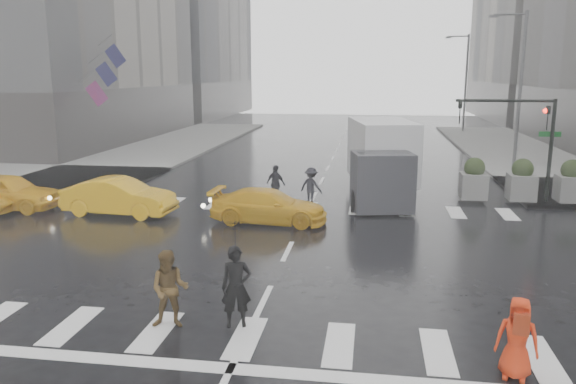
% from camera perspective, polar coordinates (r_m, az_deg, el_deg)
% --- Properties ---
extents(ground, '(120.00, 120.00, 0.00)m').
position_cam_1_polar(ground, '(17.89, -0.05, -6.04)').
color(ground, black).
rests_on(ground, ground).
extents(sidewalk_nw, '(35.00, 35.00, 0.15)m').
position_cam_1_polar(sidewalk_nw, '(41.15, -23.99, 3.35)').
color(sidewalk_nw, slate).
rests_on(sidewalk_nw, ground).
extents(road_markings, '(18.00, 48.00, 0.01)m').
position_cam_1_polar(road_markings, '(17.89, -0.05, -6.02)').
color(road_markings, silver).
rests_on(road_markings, ground).
extents(traffic_signal_pole, '(4.45, 0.42, 4.50)m').
position_cam_1_polar(traffic_signal_pole, '(25.76, 23.16, 5.87)').
color(traffic_signal_pole, black).
rests_on(traffic_signal_pole, ground).
extents(street_lamp_near, '(2.15, 0.22, 9.00)m').
position_cam_1_polar(street_lamp_near, '(35.81, 22.36, 10.19)').
color(street_lamp_near, '#59595B').
rests_on(street_lamp_near, ground).
extents(street_lamp_far, '(2.15, 0.22, 9.00)m').
position_cam_1_polar(street_lamp_far, '(55.45, 17.50, 10.87)').
color(street_lamp_far, '#59595B').
rests_on(street_lamp_far, ground).
extents(planter_west, '(1.10, 1.10, 1.80)m').
position_cam_1_polar(planter_west, '(25.82, 18.35, 1.23)').
color(planter_west, slate).
rests_on(planter_west, ground).
extents(planter_mid, '(1.10, 1.10, 1.80)m').
position_cam_1_polar(planter_mid, '(26.24, 22.65, 1.07)').
color(planter_mid, slate).
rests_on(planter_mid, ground).
extents(planter_east, '(1.10, 1.10, 1.80)m').
position_cam_1_polar(planter_east, '(26.80, 26.79, 0.92)').
color(planter_east, slate).
rests_on(planter_east, ground).
extents(flag_cluster, '(2.87, 3.06, 4.69)m').
position_cam_1_polar(flag_cluster, '(39.47, -18.36, 11.57)').
color(flag_cluster, '#59595B').
rests_on(flag_cluster, ground).
extents(pedestrian_black, '(1.17, 1.19, 2.43)m').
position_cam_1_polar(pedestrian_black, '(12.38, -5.34, -6.81)').
color(pedestrian_black, black).
rests_on(pedestrian_black, ground).
extents(pedestrian_brown, '(0.95, 0.79, 1.77)m').
position_cam_1_polar(pedestrian_brown, '(12.80, -11.92, -9.63)').
color(pedestrian_brown, '#4F3A1C').
rests_on(pedestrian_brown, ground).
extents(pedestrian_orange, '(0.87, 0.68, 1.57)m').
position_cam_1_polar(pedestrian_orange, '(11.42, 22.27, -13.53)').
color(pedestrian_orange, red).
rests_on(pedestrian_orange, ground).
extents(pedestrian_far_a, '(1.12, 0.96, 1.64)m').
position_cam_1_polar(pedestrian_far_a, '(24.37, -1.23, 0.84)').
color(pedestrian_far_a, black).
rests_on(pedestrian_far_a, ground).
extents(pedestrian_far_b, '(1.18, 0.96, 1.60)m').
position_cam_1_polar(pedestrian_far_b, '(24.00, 2.37, 0.61)').
color(pedestrian_far_b, black).
rests_on(pedestrian_far_b, ground).
extents(taxi_front, '(4.46, 1.88, 1.51)m').
position_cam_1_polar(taxi_front, '(25.85, -26.69, 0.04)').
color(taxi_front, '#E2A00B').
rests_on(taxi_front, ground).
extents(taxi_mid, '(4.55, 1.87, 1.47)m').
position_cam_1_polar(taxi_mid, '(23.23, -16.79, -0.46)').
color(taxi_mid, '#E2A00B').
rests_on(taxi_mid, ground).
extents(taxi_rear, '(3.95, 1.96, 1.27)m').
position_cam_1_polar(taxi_rear, '(21.11, -1.97, -1.44)').
color(taxi_rear, '#E2A00B').
rests_on(taxi_rear, ground).
extents(box_truck, '(2.43, 6.47, 3.44)m').
position_cam_1_polar(box_truck, '(25.10, 9.51, 3.35)').
color(box_truck, silver).
rests_on(box_truck, ground).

